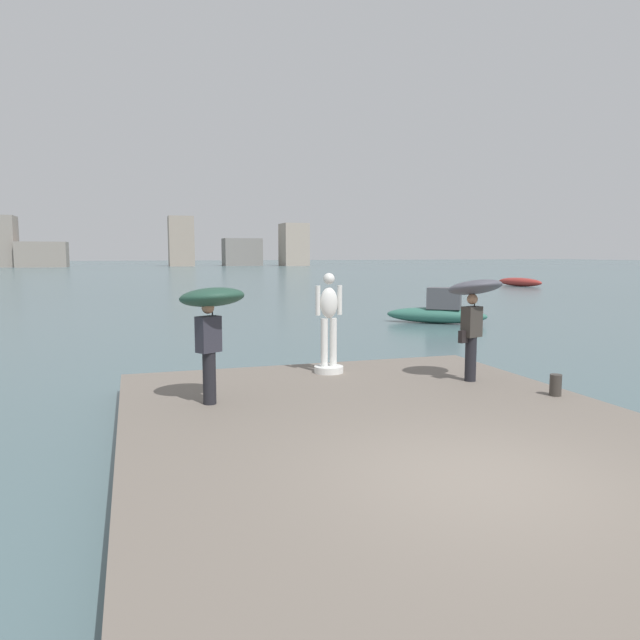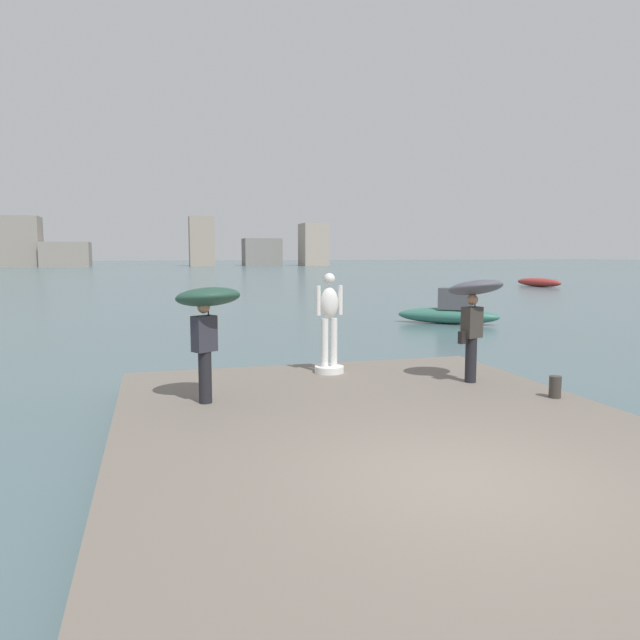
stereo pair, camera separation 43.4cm
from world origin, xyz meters
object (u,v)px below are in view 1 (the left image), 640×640
statue_white_figure (329,329)px  boat_mid (438,311)px  mooring_bollard (556,385)px  boat_far (520,282)px  onlooker_right (474,300)px  onlooker_left (211,309)px

statue_white_figure → boat_mid: (8.25, 10.29, -0.82)m
mooring_bollard → boat_far: bearing=54.7°
statue_white_figure → mooring_bollard: 4.55m
onlooker_right → boat_far: bearing=52.7°
statue_white_figure → onlooker_left: 3.30m
onlooker_right → mooring_bollard: (0.71, -1.59, -1.41)m
statue_white_figure → onlooker_right: size_ratio=1.01×
onlooker_left → statue_white_figure: bearing=34.3°
statue_white_figure → onlooker_right: statue_white_figure is taller
statue_white_figure → boat_mid: size_ratio=0.54×
mooring_bollard → boat_mid: size_ratio=0.10×
mooring_bollard → onlooker_left: bearing=167.0°
onlooker_left → boat_mid: onlooker_left is taller
mooring_bollard → boat_far: size_ratio=0.08×
onlooker_left → boat_mid: bearing=48.0°
statue_white_figure → boat_mid: statue_white_figure is taller
onlooker_left → boat_mid: (10.92, 12.11, -1.49)m
boat_mid → onlooker_right: bearing=-115.9°
mooring_bollard → boat_mid: (5.07, 13.46, -0.08)m
boat_mid → boat_far: bearing=47.8°
onlooker_left → mooring_bollard: bearing=-13.0°
onlooker_left → boat_mid: size_ratio=0.51×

